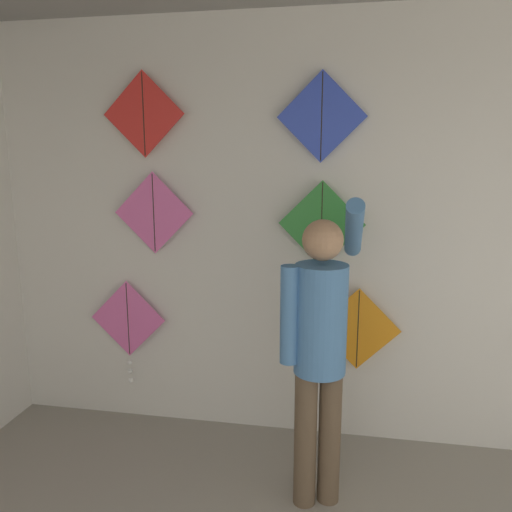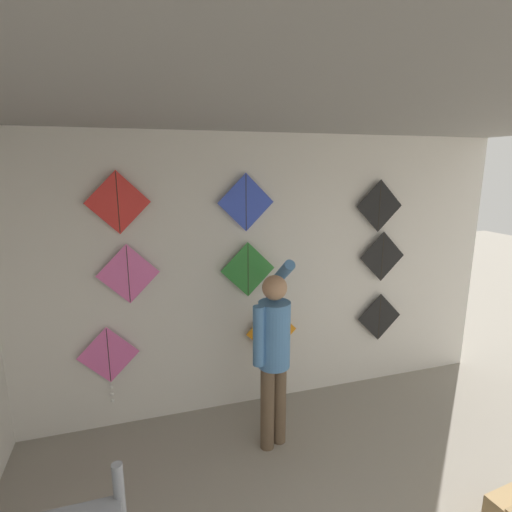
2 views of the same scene
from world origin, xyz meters
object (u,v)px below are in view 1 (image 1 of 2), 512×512
(kite_0, at_px, (128,324))
(kite_6, at_px, (144,114))
(shopkeeper, at_px, (320,339))
(kite_7, at_px, (322,117))
(kite_3, at_px, (154,213))
(kite_4, at_px, (322,224))
(kite_1, at_px, (358,329))

(kite_0, distance_m, kite_6, 1.46)
(shopkeeper, height_order, kite_0, shopkeeper)
(kite_0, height_order, kite_7, kite_7)
(kite_0, height_order, kite_3, kite_3)
(kite_3, bearing_deg, kite_0, -179.75)
(kite_3, bearing_deg, kite_6, 180.00)
(kite_3, xyz_separation_m, kite_4, (1.13, 0.00, -0.05))
(kite_7, bearing_deg, kite_4, 0.00)
(kite_6, distance_m, kite_7, 1.15)
(kite_1, relative_size, kite_7, 1.00)
(kite_4, bearing_deg, shopkeeper, -86.64)
(shopkeeper, bearing_deg, kite_7, 75.03)
(shopkeeper, distance_m, kite_1, 0.71)
(kite_0, relative_size, kite_7, 1.38)
(kite_3, relative_size, kite_4, 1.00)
(shopkeeper, relative_size, kite_3, 3.08)
(kite_0, height_order, kite_1, kite_1)
(kite_0, relative_size, kite_6, 1.38)
(shopkeeper, relative_size, kite_0, 2.24)
(kite_0, bearing_deg, kite_3, 0.25)
(kite_6, bearing_deg, shopkeeper, -28.40)
(kite_0, xyz_separation_m, kite_4, (1.35, 0.00, 0.75))
(kite_1, distance_m, kite_6, 1.98)
(kite_0, height_order, kite_4, kite_4)
(kite_6, bearing_deg, kite_4, 0.00)
(kite_1, xyz_separation_m, kite_7, (-0.27, 0.00, 1.35))
(kite_4, bearing_deg, kite_1, 0.00)
(kite_1, height_order, kite_7, kite_7)
(kite_0, distance_m, kite_1, 1.61)
(kite_0, xyz_separation_m, kite_6, (0.18, 0.00, 1.44))
(shopkeeper, relative_size, kite_6, 3.08)
(kite_1, bearing_deg, kite_4, 180.00)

